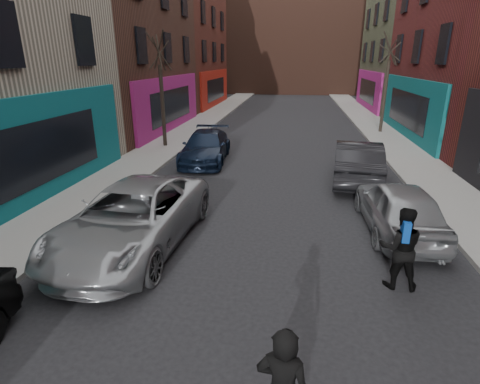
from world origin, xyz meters
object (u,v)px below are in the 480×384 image
(parked_right_far, at_px, (399,207))
(parked_left_end, at_px, (206,147))
(parked_right_end, at_px, (357,161))
(tree_left_far, at_px, (161,83))
(parked_left_far, at_px, (133,217))
(pedestrian, at_px, (400,248))
(tree_right_far, at_px, (387,77))

(parked_right_far, bearing_deg, parked_left_end, -45.41)
(parked_right_far, xyz_separation_m, parked_right_end, (-0.45, 4.59, 0.07))
(parked_right_end, bearing_deg, tree_left_far, -19.68)
(tree_left_far, distance_m, parked_left_far, 11.70)
(tree_left_far, bearing_deg, parked_right_far, -42.88)
(tree_left_far, distance_m, pedestrian, 15.27)
(tree_left_far, height_order, parked_right_end, tree_left_far)
(parked_left_far, relative_size, parked_left_end, 1.18)
(tree_right_far, height_order, parked_right_end, tree_right_far)
(tree_right_far, xyz_separation_m, parked_right_far, (-2.55, -15.15, -2.80))
(tree_left_far, xyz_separation_m, parked_left_far, (3.00, -11.01, -2.59))
(tree_right_far, bearing_deg, parked_right_end, -105.87)
(tree_left_far, relative_size, pedestrian, 3.64)
(parked_left_end, distance_m, pedestrian, 11.36)
(tree_right_far, bearing_deg, parked_left_far, -118.93)
(tree_left_far, xyz_separation_m, tree_right_far, (12.40, 6.00, 0.15))
(pedestrian, bearing_deg, tree_right_far, -96.25)
(parked_left_far, distance_m, parked_right_end, 9.09)
(parked_right_far, height_order, parked_right_end, parked_right_end)
(tree_left_far, distance_m, parked_right_end, 10.76)
(tree_right_far, xyz_separation_m, pedestrian, (-3.20, -17.94, -2.63))
(tree_right_far, height_order, pedestrian, tree_right_far)
(parked_left_far, height_order, parked_right_end, parked_right_end)
(tree_right_far, height_order, parked_left_far, tree_right_far)
(parked_left_far, relative_size, pedestrian, 3.18)
(tree_left_far, xyz_separation_m, parked_left_end, (2.86, -2.51, -2.68))
(tree_left_far, relative_size, parked_left_end, 1.35)
(tree_left_far, relative_size, tree_right_far, 0.96)
(tree_left_far, relative_size, parked_right_end, 1.34)
(tree_left_far, relative_size, parked_right_far, 1.51)
(tree_right_far, relative_size, parked_left_end, 1.42)
(parked_right_end, xyz_separation_m, pedestrian, (-0.20, -7.38, 0.10))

